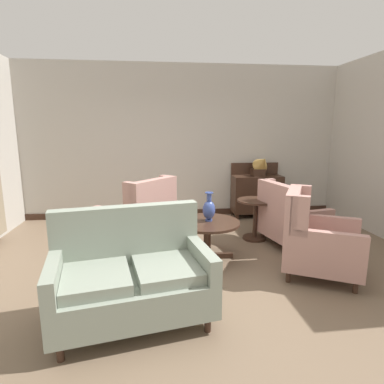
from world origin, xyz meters
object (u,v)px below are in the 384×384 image
at_px(settee, 132,277).
at_px(gramophone, 261,165).
at_px(porcelain_vase, 209,209).
at_px(sideboard, 257,193).
at_px(armchair_foreground_right, 289,218).
at_px(armchair_near_window, 141,219).
at_px(side_table, 255,215).
at_px(armchair_far_left, 316,241).
at_px(coffee_table, 207,228).

distance_m(settee, gramophone, 4.04).
height_order(porcelain_vase, sideboard, sideboard).
height_order(armchair_foreground_right, sideboard, sideboard).
height_order(armchair_near_window, side_table, armchair_near_window).
height_order(armchair_near_window, gramophone, gramophone).
height_order(settee, sideboard, sideboard).
distance_m(porcelain_vase, armchair_foreground_right, 1.37).
bearing_deg(side_table, porcelain_vase, -143.18).
xyz_separation_m(porcelain_vase, armchair_near_window, (-0.95, 0.49, -0.26)).
bearing_deg(gramophone, armchair_foreground_right, -92.17).
height_order(armchair_far_left, sideboard, sideboard).
distance_m(armchair_far_left, gramophone, 2.64).
distance_m(armchair_near_window, sideboard, 2.71).
relative_size(side_table, gramophone, 1.36).
xyz_separation_m(settee, armchair_near_window, (0.00, 1.85, 0.01)).
bearing_deg(side_table, settee, -132.13).
height_order(settee, side_table, settee).
height_order(porcelain_vase, settee, settee).
distance_m(porcelain_vase, gramophone, 2.35).
height_order(settee, gramophone, gramophone).
xyz_separation_m(coffee_table, armchair_foreground_right, (1.33, 0.37, -0.01)).
bearing_deg(coffee_table, settee, -124.84).
xyz_separation_m(armchair_foreground_right, sideboard, (0.01, 1.63, 0.06)).
height_order(coffee_table, armchair_foreground_right, armchair_foreground_right).
bearing_deg(settee, armchair_far_left, 6.98).
bearing_deg(armchair_near_window, side_table, 136.93).
bearing_deg(sideboard, gramophone, -62.20).
xyz_separation_m(porcelain_vase, armchair_far_left, (1.20, -0.68, -0.26)).
bearing_deg(gramophone, armchair_far_left, -93.64).
bearing_deg(gramophone, armchair_near_window, -148.83).
relative_size(armchair_far_left, side_table, 1.73).
bearing_deg(armchair_far_left, armchair_near_window, 89.41).
relative_size(porcelain_vase, gramophone, 0.83).
relative_size(settee, armchair_near_window, 1.24).
xyz_separation_m(settee, armchair_foreground_right, (2.26, 1.71, -0.00)).
bearing_deg(porcelain_vase, armchair_foreground_right, 14.68).
bearing_deg(gramophone, sideboard, 117.80).
height_order(settee, armchair_foreground_right, settee).
bearing_deg(sideboard, settee, -124.23).
height_order(coffee_table, settee, settee).
relative_size(armchair_far_left, armchair_foreground_right, 1.15).
bearing_deg(coffee_table, armchair_far_left, -27.85).
bearing_deg(coffee_table, porcelain_vase, 51.41).
distance_m(coffee_table, porcelain_vase, 0.26).
bearing_deg(armchair_far_left, porcelain_vase, 88.39).
relative_size(armchair_far_left, gramophone, 2.37).
relative_size(settee, armchair_foreground_right, 1.56).
bearing_deg(sideboard, porcelain_vase, -123.74).
bearing_deg(side_table, gramophone, 68.28).
relative_size(settee, sideboard, 1.43).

